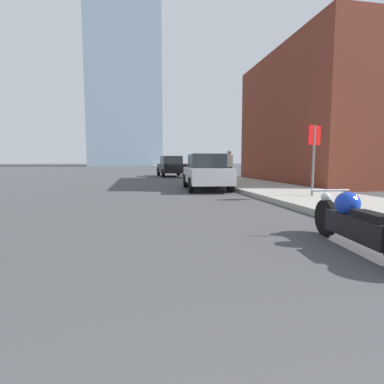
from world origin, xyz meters
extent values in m
cube|color=#9E998E|center=(5.51, 40.00, 0.07)|extent=(3.30, 240.00, 0.15)
cube|color=brown|center=(13.27, 16.55, 3.65)|extent=(11.82, 10.18, 7.29)
cube|color=#8CA5BC|center=(-3.17, 90.37, 36.44)|extent=(19.36, 19.36, 72.88)
cylinder|color=black|center=(3.00, 5.18, 0.30)|extent=(0.17, 0.61, 0.60)
cube|color=black|center=(2.90, 4.33, 0.32)|extent=(0.39, 1.31, 0.31)
sphere|color=#1433AD|center=(2.93, 4.59, 0.61)|extent=(0.35, 0.35, 0.35)
cube|color=black|center=(2.86, 4.06, 0.53)|extent=(0.28, 0.61, 0.10)
sphere|color=silver|center=(3.00, 5.20, 0.64)|extent=(0.16, 0.16, 0.16)
cylinder|color=silver|center=(2.99, 5.09, 0.76)|extent=(0.62, 0.11, 0.04)
cube|color=#BCBCC1|center=(2.88, 13.52, 0.63)|extent=(1.96, 4.24, 0.64)
cube|color=#23282D|center=(2.88, 13.52, 1.25)|extent=(1.55, 2.08, 0.60)
cylinder|color=black|center=(2.18, 14.85, 0.31)|extent=(0.24, 0.63, 0.62)
cylinder|color=black|center=(3.76, 14.74, 0.31)|extent=(0.24, 0.63, 0.62)
cylinder|color=black|center=(2.00, 12.30, 0.31)|extent=(0.24, 0.63, 0.62)
cylinder|color=black|center=(3.57, 12.18, 0.31)|extent=(0.24, 0.63, 0.62)
cube|color=black|center=(2.66, 25.47, 0.69)|extent=(2.13, 4.13, 0.72)
cube|color=#23282D|center=(2.66, 25.47, 1.37)|extent=(1.70, 2.04, 0.63)
cylinder|color=black|center=(1.70, 26.65, 0.33)|extent=(0.25, 0.67, 0.66)
cylinder|color=black|center=(3.43, 26.78, 0.33)|extent=(0.25, 0.67, 0.66)
cylinder|color=black|center=(1.88, 24.17, 0.33)|extent=(0.25, 0.67, 0.66)
cylinder|color=black|center=(3.62, 24.30, 0.33)|extent=(0.25, 0.67, 0.66)
cylinder|color=slate|center=(5.37, 9.36, 1.25)|extent=(0.07, 0.07, 2.19)
cube|color=red|center=(5.37, 9.36, 2.04)|extent=(0.57, 0.26, 0.60)
cube|color=#38383D|center=(4.74, 16.17, 0.55)|extent=(0.29, 0.20, 0.80)
cube|color=beige|center=(4.74, 16.17, 1.27)|extent=(0.36, 0.20, 0.63)
sphere|color=tan|center=(4.74, 16.17, 1.70)|extent=(0.23, 0.23, 0.23)
camera|label=1|loc=(-0.05, 0.77, 1.22)|focal=28.00mm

